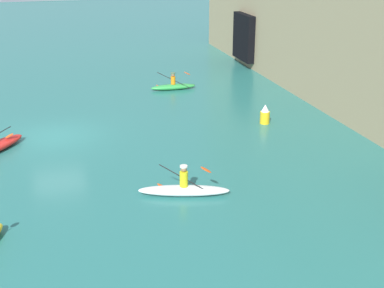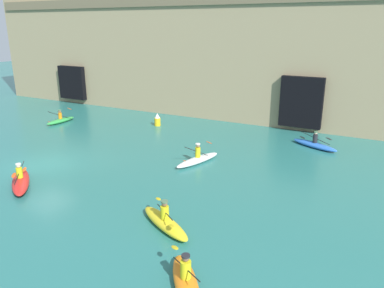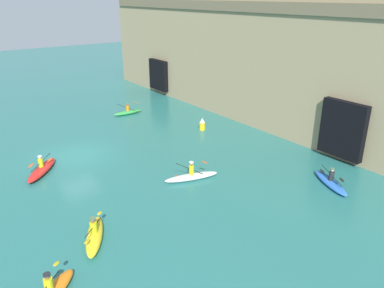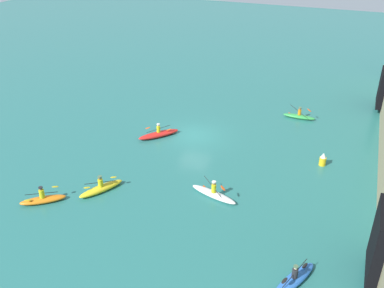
{
  "view_description": "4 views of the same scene",
  "coord_description": "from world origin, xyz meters",
  "px_view_note": "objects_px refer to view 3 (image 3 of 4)",
  "views": [
    {
      "loc": [
        24.93,
        -0.19,
        8.97
      ],
      "look_at": [
        4.91,
        5.45,
        0.88
      ],
      "focal_mm": 50.0,
      "sensor_mm": 36.0,
      "label": 1
    },
    {
      "loc": [
        17.02,
        -13.95,
        7.67
      ],
      "look_at": [
        8.23,
        2.61,
        1.73
      ],
      "focal_mm": 35.0,
      "sensor_mm": 36.0,
      "label": 2
    },
    {
      "loc": [
        24.1,
        -7.75,
        10.52
      ],
      "look_at": [
        6.47,
        5.3,
        1.72
      ],
      "focal_mm": 35.0,
      "sensor_mm": 36.0,
      "label": 3
    },
    {
      "loc": [
        29.52,
        11.61,
        16.33
      ],
      "look_at": [
        5.42,
        1.92,
        2.3
      ],
      "focal_mm": 40.0,
      "sensor_mm": 36.0,
      "label": 4
    }
  ],
  "objects_px": {
    "kayak_yellow": "(94,235)",
    "marker_buoy": "(202,124)",
    "kayak_green": "(128,112)",
    "kayak_red": "(42,169)",
    "kayak_blue": "(330,182)",
    "kayak_white": "(191,176)"
  },
  "relations": [
    {
      "from": "kayak_red",
      "to": "kayak_blue",
      "type": "bearing_deg",
      "value": -91.57
    },
    {
      "from": "kayak_green",
      "to": "kayak_red",
      "type": "height_order",
      "value": "kayak_red"
    },
    {
      "from": "kayak_yellow",
      "to": "kayak_red",
      "type": "relative_size",
      "value": 0.97
    },
    {
      "from": "kayak_yellow",
      "to": "kayak_white",
      "type": "relative_size",
      "value": 0.91
    },
    {
      "from": "kayak_white",
      "to": "kayak_blue",
      "type": "bearing_deg",
      "value": 154.37
    },
    {
      "from": "marker_buoy",
      "to": "kayak_yellow",
      "type": "bearing_deg",
      "value": -55.95
    },
    {
      "from": "kayak_green",
      "to": "kayak_blue",
      "type": "bearing_deg",
      "value": -80.93
    },
    {
      "from": "kayak_white",
      "to": "kayak_green",
      "type": "height_order",
      "value": "kayak_white"
    },
    {
      "from": "kayak_red",
      "to": "marker_buoy",
      "type": "relative_size",
      "value": 3.2
    },
    {
      "from": "kayak_green",
      "to": "kayak_red",
      "type": "xyz_separation_m",
      "value": [
        7.99,
        -10.2,
        0.02
      ]
    },
    {
      "from": "kayak_green",
      "to": "kayak_red",
      "type": "distance_m",
      "value": 12.95
    },
    {
      "from": "kayak_green",
      "to": "marker_buoy",
      "type": "xyz_separation_m",
      "value": [
        7.6,
        2.96,
        0.24
      ]
    },
    {
      "from": "kayak_yellow",
      "to": "marker_buoy",
      "type": "bearing_deg",
      "value": 152.47
    },
    {
      "from": "kayak_green",
      "to": "marker_buoy",
      "type": "distance_m",
      "value": 8.16
    },
    {
      "from": "kayak_yellow",
      "to": "kayak_white",
      "type": "xyz_separation_m",
      "value": [
        -2.2,
        7.16,
        -0.02
      ]
    },
    {
      "from": "kayak_yellow",
      "to": "kayak_green",
      "type": "bearing_deg",
      "value": 176.54
    },
    {
      "from": "marker_buoy",
      "to": "kayak_white",
      "type": "bearing_deg",
      "value": -42.06
    },
    {
      "from": "kayak_blue",
      "to": "kayak_yellow",
      "type": "bearing_deg",
      "value": 101.25
    },
    {
      "from": "kayak_green",
      "to": "kayak_blue",
      "type": "xyz_separation_m",
      "value": [
        19.83,
        3.05,
        -0.01
      ]
    },
    {
      "from": "kayak_red",
      "to": "kayak_blue",
      "type": "distance_m",
      "value": 17.77
    },
    {
      "from": "kayak_yellow",
      "to": "kayak_blue",
      "type": "relative_size",
      "value": 0.94
    },
    {
      "from": "kayak_green",
      "to": "marker_buoy",
      "type": "height_order",
      "value": "kayak_green"
    }
  ]
}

